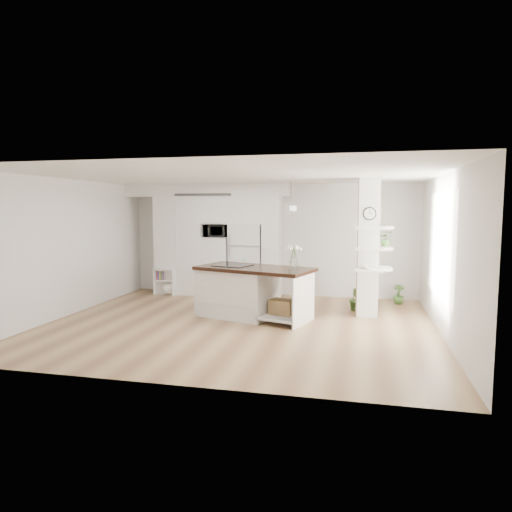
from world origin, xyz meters
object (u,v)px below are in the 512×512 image
(refrigerator, at_px, (247,260))
(floor_plant_a, at_px, (356,299))
(bookshelf, at_px, (167,283))
(kitchen_island, at_px, (243,290))

(refrigerator, bearing_deg, floor_plant_a, -23.15)
(refrigerator, distance_m, floor_plant_a, 2.91)
(bookshelf, bearing_deg, kitchen_island, -30.98)
(bookshelf, height_order, floor_plant_a, bookshelf)
(refrigerator, relative_size, floor_plant_a, 3.36)
(kitchen_island, xyz_separation_m, floor_plant_a, (2.16, 0.97, -0.25))
(bookshelf, relative_size, floor_plant_a, 1.24)
(floor_plant_a, bearing_deg, kitchen_island, -155.91)
(kitchen_island, bearing_deg, floor_plant_a, 41.11)
(kitchen_island, height_order, floor_plant_a, kitchen_island)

